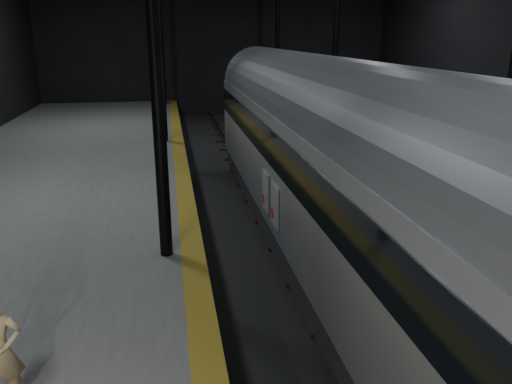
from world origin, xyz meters
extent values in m
plane|color=black|center=(0.00, 0.00, 0.00)|extent=(44.00, 44.00, 0.00)
cube|color=#52524F|center=(-7.50, 0.00, 0.50)|extent=(9.00, 43.80, 1.00)
cube|color=olive|center=(-3.25, 0.00, 1.00)|extent=(0.50, 43.80, 0.01)
cube|color=#3F3328|center=(-0.72, 0.00, 0.17)|extent=(0.08, 43.00, 0.14)
cube|color=#3F3328|center=(0.72, 0.00, 0.17)|extent=(0.08, 43.00, 0.14)
cube|color=black|center=(0.00, 0.00, 0.06)|extent=(2.40, 42.00, 0.12)
cylinder|color=black|center=(-3.80, -4.00, 6.00)|extent=(0.26, 0.26, 10.00)
cylinder|color=black|center=(-3.80, 8.00, 6.00)|extent=(0.26, 0.26, 10.00)
cylinder|color=black|center=(3.80, 8.00, 6.00)|extent=(0.26, 0.26, 10.00)
cylinder|color=black|center=(-3.80, 20.00, 6.00)|extent=(0.26, 0.26, 10.00)
cylinder|color=black|center=(3.80, 20.00, 6.00)|extent=(0.26, 0.26, 10.00)
cube|color=gray|center=(0.00, -2.61, 2.33)|extent=(2.65, 18.29, 2.74)
cube|color=black|center=(0.00, -2.61, 0.61)|extent=(2.42, 17.93, 0.78)
cube|color=black|center=(0.00, -2.61, 2.97)|extent=(2.71, 18.02, 0.82)
cylinder|color=slate|center=(0.00, -2.61, 3.70)|extent=(2.60, 18.11, 2.60)
cube|color=black|center=(0.00, 3.79, 0.27)|extent=(1.65, 2.01, 0.32)
cube|color=silver|center=(-1.36, -3.53, 1.78)|extent=(0.04, 0.69, 0.96)
cube|color=silver|center=(-1.36, -2.43, 1.78)|extent=(0.04, 0.69, 0.96)
cylinder|color=red|center=(-1.38, -3.36, 1.55)|extent=(0.03, 0.24, 0.24)
cylinder|color=red|center=(-1.38, -2.26, 1.55)|extent=(0.03, 0.24, 0.24)
camera|label=1|loc=(-3.62, -13.88, 5.46)|focal=35.00mm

